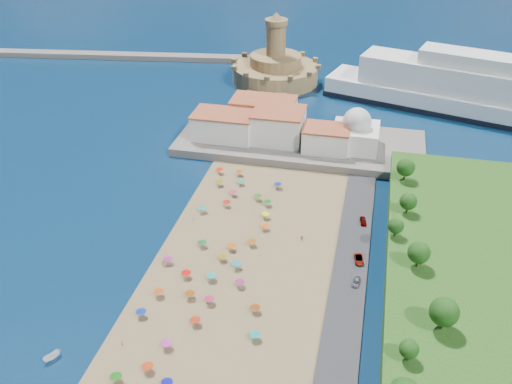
# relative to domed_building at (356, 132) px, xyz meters

# --- Properties ---
(ground) EXTENTS (700.00, 700.00, 0.00)m
(ground) POSITION_rel_domed_building_xyz_m (-30.00, -71.00, -8.97)
(ground) COLOR #071938
(ground) RESTS_ON ground
(terrace) EXTENTS (90.00, 36.00, 3.00)m
(terrace) POSITION_rel_domed_building_xyz_m (-20.00, 2.00, -7.47)
(terrace) COLOR #59544C
(terrace) RESTS_ON ground
(jetty) EXTENTS (18.00, 70.00, 2.40)m
(jetty) POSITION_rel_domed_building_xyz_m (-42.00, 37.00, -7.77)
(jetty) COLOR #59544C
(jetty) RESTS_ON ground
(breakwater) EXTENTS (199.03, 34.77, 2.60)m
(breakwater) POSITION_rel_domed_building_xyz_m (-140.00, 82.00, -7.67)
(breakwater) COLOR #59544C
(breakwater) RESTS_ON ground
(waterfront_buildings) EXTENTS (57.00, 29.00, 11.00)m
(waterfront_buildings) POSITION_rel_domed_building_xyz_m (-33.05, 2.64, -1.10)
(waterfront_buildings) COLOR silver
(waterfront_buildings) RESTS_ON terrace
(domed_building) EXTENTS (16.00, 16.00, 15.00)m
(domed_building) POSITION_rel_domed_building_xyz_m (0.00, 0.00, 0.00)
(domed_building) COLOR silver
(domed_building) RESTS_ON terrace
(fortress) EXTENTS (40.00, 40.00, 32.40)m
(fortress) POSITION_rel_domed_building_xyz_m (-42.00, 67.00, -2.29)
(fortress) COLOR #A28651
(fortress) RESTS_ON ground
(cruise_ship) EXTENTS (143.21, 59.72, 31.22)m
(cruise_ship) POSITION_rel_domed_building_xyz_m (53.81, 44.98, 0.27)
(cruise_ship) COLOR black
(cruise_ship) RESTS_ON ground
(beach_parasols) EXTENTS (31.21, 115.02, 2.20)m
(beach_parasols) POSITION_rel_domed_building_xyz_m (-31.77, -81.71, -6.83)
(beach_parasols) COLOR gray
(beach_parasols) RESTS_ON beach
(beachgoers) EXTENTS (35.71, 95.19, 1.87)m
(beachgoers) POSITION_rel_domed_building_xyz_m (-30.16, -79.73, -7.86)
(beachgoers) COLOR tan
(beachgoers) RESTS_ON beach
(parked_cars) EXTENTS (3.10, 32.36, 1.44)m
(parked_cars) POSITION_rel_domed_building_xyz_m (6.00, -59.70, -7.60)
(parked_cars) COLOR gray
(parked_cars) RESTS_ON promenade
(hillside_trees) EXTENTS (15.70, 112.81, 8.22)m
(hillside_trees) POSITION_rel_domed_building_xyz_m (19.17, -77.88, 1.32)
(hillside_trees) COLOR #382314
(hillside_trees) RESTS_ON hillside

